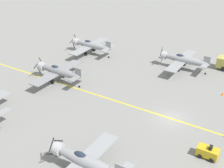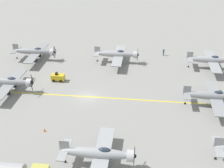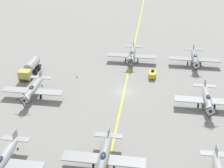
% 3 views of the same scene
% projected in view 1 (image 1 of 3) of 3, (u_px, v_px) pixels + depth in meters
% --- Properties ---
extents(ground_plane, '(400.00, 400.00, 0.00)m').
position_uv_depth(ground_plane, '(171.00, 119.00, 45.97)').
color(ground_plane, gray).
extents(taxiway_stripe, '(0.30, 160.00, 0.01)m').
position_uv_depth(taxiway_stripe, '(171.00, 118.00, 45.96)').
color(taxiway_stripe, yellow).
rests_on(taxiway_stripe, ground).
extents(airplane_mid_left, '(12.00, 9.98, 3.65)m').
position_uv_depth(airplane_mid_left, '(86.00, 162.00, 34.79)').
color(airplane_mid_left, '#949699').
rests_on(airplane_mid_left, ground).
extents(airplane_mid_right, '(12.00, 9.98, 3.65)m').
position_uv_depth(airplane_mid_right, '(183.00, 60.00, 60.44)').
color(airplane_mid_right, '#939698').
rests_on(airplane_mid_right, ground).
extents(airplane_far_center, '(12.00, 9.98, 3.65)m').
position_uv_depth(airplane_far_center, '(58.00, 71.00, 55.77)').
color(airplane_far_center, gray).
rests_on(airplane_far_center, ground).
extents(airplane_far_right, '(12.00, 9.98, 3.65)m').
position_uv_depth(airplane_far_right, '(91.00, 45.00, 67.54)').
color(airplane_far_right, '#929497').
rests_on(airplane_far_right, ground).
extents(tow_tractor, '(1.57, 2.60, 1.79)m').
position_uv_depth(tow_tractor, '(208.00, 152.00, 38.09)').
color(tow_tractor, gold).
rests_on(tow_tractor, ground).
extents(traffic_cone, '(0.36, 0.36, 0.55)m').
position_uv_depth(traffic_cone, '(223.00, 94.00, 51.99)').
color(traffic_cone, orange).
rests_on(traffic_cone, ground).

